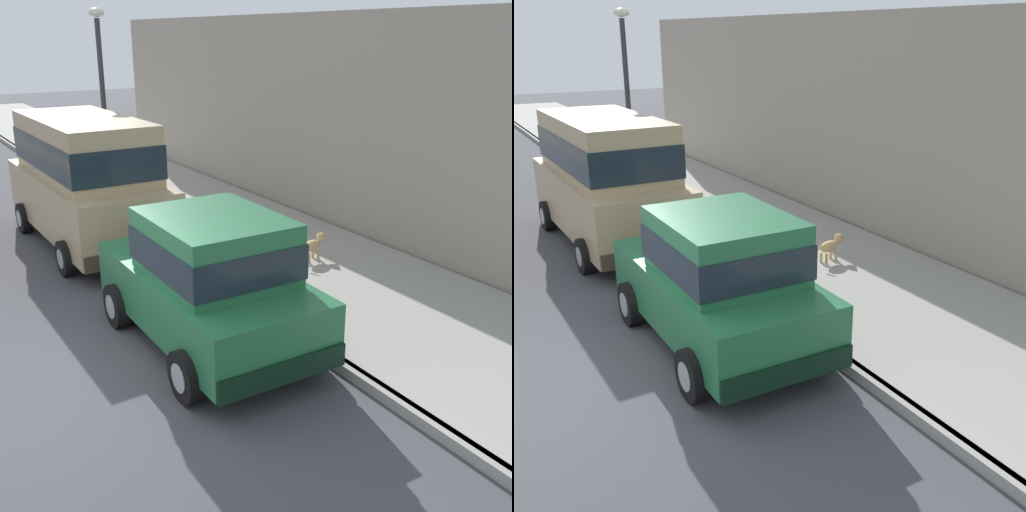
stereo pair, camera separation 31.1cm
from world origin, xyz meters
TOP-DOWN VIEW (x-y plane):
  - ground_plane at (0.00, 0.00)m, footprint 80.00×80.00m
  - curb at (3.20, 0.00)m, footprint 0.16×64.00m
  - sidewalk at (5.00, 0.00)m, footprint 3.60×64.00m
  - car_green_hatchback at (2.12, 0.02)m, footprint 1.98×3.82m
  - car_tan_van at (2.16, 5.16)m, footprint 2.18×4.92m
  - dog_tan at (5.13, 1.70)m, footprint 0.74×0.32m
  - fire_hydrant at (3.65, 5.55)m, footprint 0.34×0.24m
  - street_lamp at (3.55, 7.90)m, footprint 0.36×0.36m
  - building_facade at (7.10, 4.27)m, footprint 0.50×20.00m

SIDE VIEW (x-z plane):
  - ground_plane at x=0.00m, z-range 0.00..0.00m
  - curb at x=3.20m, z-range 0.00..0.14m
  - sidewalk at x=5.00m, z-range 0.00..0.14m
  - dog_tan at x=5.13m, z-range 0.18..0.67m
  - fire_hydrant at x=3.65m, z-range 0.11..0.84m
  - car_green_hatchback at x=2.12m, z-range 0.04..1.92m
  - car_tan_van at x=2.16m, z-range 0.13..2.65m
  - building_facade at x=7.10m, z-range 0.00..4.43m
  - street_lamp at x=3.55m, z-range 0.70..5.12m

